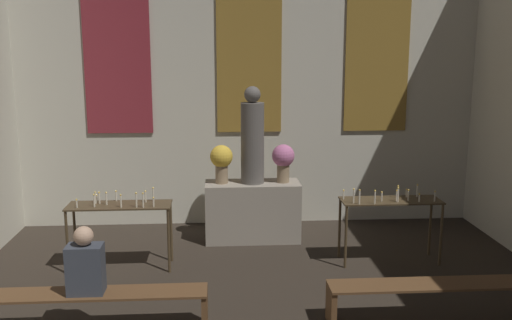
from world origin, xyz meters
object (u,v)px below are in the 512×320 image
at_px(candle_rack_right, 390,208).
at_px(flower_vase_right, 283,159).
at_px(altar, 253,211).
at_px(flower_vase_left, 221,160).
at_px(candle_rack_left, 120,213).
at_px(pew_back_right, 439,292).
at_px(pew_back_left, 91,302).
at_px(statue, 252,139).
at_px(person_seated, 85,264).

bearing_deg(candle_rack_right, flower_vase_right, 142.45).
bearing_deg(altar, flower_vase_left, -180.00).
height_order(candle_rack_left, pew_back_right, candle_rack_left).
bearing_deg(flower_vase_right, candle_rack_right, -37.55).
bearing_deg(pew_back_right, flower_vase_left, 129.45).
xyz_separation_m(candle_rack_left, pew_back_left, (-0.02, -1.75, -0.43)).
relative_size(flower_vase_right, pew_back_left, 0.24).
relative_size(statue, candle_rack_right, 1.07).
bearing_deg(pew_back_left, candle_rack_right, 25.69).
relative_size(flower_vase_left, candle_rack_left, 0.43).
bearing_deg(statue, pew_back_left, -123.30).
height_order(candle_rack_right, pew_back_left, candle_rack_right).
height_order(candle_rack_left, pew_back_left, candle_rack_left).
relative_size(altar, pew_back_left, 0.60).
distance_m(candle_rack_left, pew_back_right, 4.06).
xyz_separation_m(flower_vase_left, flower_vase_right, (0.92, 0.00, 0.00)).
height_order(statue, candle_rack_right, statue).
bearing_deg(candle_rack_right, flower_vase_left, 155.51).
distance_m(statue, person_seated, 3.45).
bearing_deg(candle_rack_left, pew_back_left, -90.65).
bearing_deg(candle_rack_right, person_seated, -154.52).
xyz_separation_m(flower_vase_right, person_seated, (-2.32, -2.78, -0.51)).
distance_m(candle_rack_left, person_seated, 1.75).
height_order(altar, person_seated, person_seated).
relative_size(flower_vase_left, pew_back_left, 0.24).
bearing_deg(statue, pew_back_right, -56.70).
bearing_deg(flower_vase_right, altar, 180.00).
xyz_separation_m(altar, pew_back_left, (-1.83, -2.78, -0.12)).
distance_m(flower_vase_right, pew_back_left, 3.72).
relative_size(statue, pew_back_right, 0.61).
bearing_deg(pew_back_right, person_seated, -180.00).
bearing_deg(pew_back_left, flower_vase_right, 50.55).
relative_size(flower_vase_right, candle_rack_left, 0.43).
relative_size(flower_vase_right, candle_rack_right, 0.43).
bearing_deg(statue, flower_vase_right, -0.00).
distance_m(statue, pew_back_right, 3.55).
distance_m(flower_vase_left, pew_back_right, 3.72).
bearing_deg(altar, candle_rack_right, -29.77).
relative_size(altar, statue, 0.98).
bearing_deg(candle_rack_left, candle_rack_right, -0.03).
bearing_deg(pew_back_right, pew_back_left, 180.00).
bearing_deg(flower_vase_right, pew_back_left, -129.45).
height_order(flower_vase_right, candle_rack_left, flower_vase_right).
bearing_deg(person_seated, statue, 56.22).
xyz_separation_m(altar, person_seated, (-1.86, -2.78, 0.29)).
height_order(pew_back_right, person_seated, person_seated).
bearing_deg(candle_rack_right, pew_back_right, -89.33).
relative_size(statue, flower_vase_right, 2.50).
bearing_deg(pew_back_left, altar, 56.70).
xyz_separation_m(flower_vase_right, candle_rack_right, (1.34, -1.03, -0.49)).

